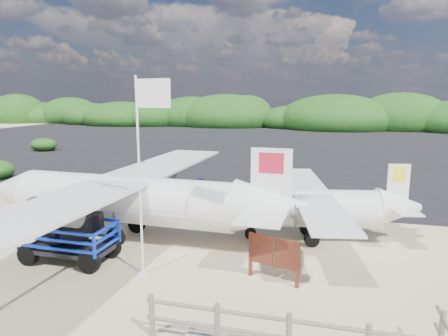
# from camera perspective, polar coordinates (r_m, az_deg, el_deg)

# --- Properties ---
(ground) EXTENTS (160.00, 160.00, 0.00)m
(ground) POSITION_cam_1_polar(r_m,az_deg,el_deg) (15.00, -12.55, -10.53)
(ground) COLOR beige
(asphalt_apron) EXTENTS (90.00, 50.00, 0.04)m
(asphalt_apron) POSITION_cam_1_polar(r_m,az_deg,el_deg) (43.21, 6.03, 3.27)
(asphalt_apron) COLOR #B2B2B2
(asphalt_apron) RESTS_ON ground
(vegetation_band) EXTENTS (124.00, 8.00, 4.40)m
(vegetation_band) POSITION_cam_1_polar(r_m,az_deg,el_deg) (67.91, 9.35, 5.75)
(vegetation_band) COLOR #B2B2B2
(vegetation_band) RESTS_ON ground
(baggage_cart) EXTENTS (3.10, 1.79, 1.54)m
(baggage_cart) POSITION_cam_1_polar(r_m,az_deg,el_deg) (14.16, -21.00, -12.28)
(baggage_cart) COLOR #0E31D7
(baggage_cart) RESTS_ON ground
(flagpole) EXTENTS (1.25, 0.75, 5.82)m
(flagpole) POSITION_cam_1_polar(r_m,az_deg,el_deg) (12.59, -11.46, -14.67)
(flagpole) COLOR white
(flagpole) RESTS_ON ground
(signboard) EXTENTS (1.64, 0.64, 1.37)m
(signboard) POSITION_cam_1_polar(r_m,az_deg,el_deg) (12.03, 6.98, -15.78)
(signboard) COLOR #5F291B
(signboard) RESTS_ON ground
(crew_a) EXTENTS (0.56, 0.37, 1.53)m
(crew_a) POSITION_cam_1_polar(r_m,az_deg,el_deg) (16.29, -6.71, -5.82)
(crew_a) COLOR #1C1552
(crew_a) RESTS_ON ground
(crew_b) EXTENTS (1.04, 0.94, 1.75)m
(crew_b) POSITION_cam_1_polar(r_m,az_deg,el_deg) (17.52, -3.51, -4.24)
(crew_b) COLOR #1C1552
(crew_b) RESTS_ON ground
(aircraft_large) EXTENTS (15.70, 15.70, 4.60)m
(aircraft_large) POSITION_cam_1_polar(r_m,az_deg,el_deg) (34.36, 27.00, 0.37)
(aircraft_large) COLOR #B2B2B2
(aircraft_large) RESTS_ON ground
(aircraft_small) EXTENTS (9.05, 9.05, 2.76)m
(aircraft_small) POSITION_cam_1_polar(r_m,az_deg,el_deg) (45.40, -2.24, 3.66)
(aircraft_small) COLOR #B2B2B2
(aircraft_small) RESTS_ON ground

